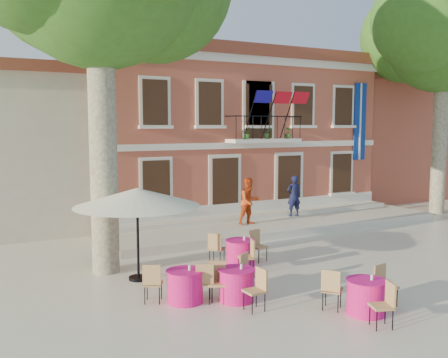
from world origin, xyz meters
TOP-DOWN VIEW (x-y plane):
  - ground at (0.00, 0.00)m, footprint 90.00×90.00m
  - main_building at (2.00, 9.99)m, footprint 13.50×9.59m
  - neighbor_east at (14.00, 11.00)m, footprint 9.40×9.40m
  - terrace at (2.00, 4.40)m, footprint 14.00×3.40m
  - plane_tree_east at (10.45, 3.73)m, footprint 5.82×5.82m
  - patio_umbrella at (-5.11, 0.56)m, footprint 3.35×3.35m
  - pedestrian_navy at (3.17, 4.99)m, footprint 0.67×0.49m
  - pedestrian_orange at (0.59, 4.34)m, footprint 0.95×0.77m
  - cafe_table_0 at (-3.56, -2.09)m, footprint 1.87×1.67m
  - cafe_table_1 at (-1.44, -4.15)m, footprint 1.76×1.85m
  - cafe_table_2 at (-4.68, -1.61)m, footprint 1.89×1.28m
  - cafe_table_3 at (-2.01, 0.44)m, footprint 1.78×1.83m

SIDE VIEW (x-z plane):
  - ground at x=0.00m, z-range 0.00..0.00m
  - terrace at x=2.00m, z-range 0.00..0.30m
  - cafe_table_2 at x=-4.68m, z-range -0.05..0.90m
  - cafe_table_0 at x=-3.56m, z-range -0.05..0.90m
  - cafe_table_1 at x=-1.44m, z-range -0.05..0.90m
  - cafe_table_3 at x=-2.01m, z-range -0.05..0.90m
  - pedestrian_navy at x=3.17m, z-range 0.30..2.03m
  - pedestrian_orange at x=0.59m, z-range 0.30..2.12m
  - patio_umbrella at x=-5.11m, z-range 0.99..3.48m
  - neighbor_east at x=14.00m, z-range 0.02..6.42m
  - main_building at x=2.00m, z-range 0.03..7.53m
  - plane_tree_east at x=10.45m, z-range 2.73..14.16m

